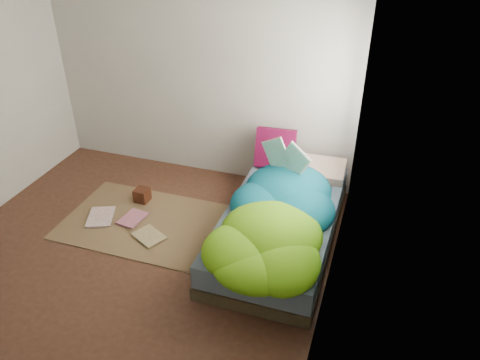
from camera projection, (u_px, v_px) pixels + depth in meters
name	position (u px, v px, depth m)	size (l,w,h in m)	color
ground	(130.00, 260.00, 4.27)	(3.50, 3.50, 0.00)	#3F2318
room_walls	(105.00, 91.00, 3.42)	(3.54, 3.54, 2.62)	#BBB8B1
bed	(280.00, 225.00, 4.43)	(1.00, 2.00, 0.34)	#342B1C
duvet	(275.00, 209.00, 4.08)	(0.96, 1.84, 0.34)	navy
rug	(144.00, 222.00, 4.75)	(1.60, 1.10, 0.01)	brown
pillow_floral	(317.00, 170.00, 4.86)	(0.57, 0.35, 0.13)	beige
pillow_magenta	(275.00, 148.00, 4.96)	(0.42, 0.13, 0.42)	#4E051A
open_book	(285.00, 148.00, 4.40)	(0.45, 0.10, 0.27)	#2A802F
wooden_box	(142.00, 195.00, 5.04)	(0.14, 0.14, 0.14)	#33170B
floor_book_a	(88.00, 218.00, 4.78)	(0.25, 0.35, 0.03)	white
floor_book_b	(124.00, 216.00, 4.81)	(0.21, 0.29, 0.03)	#D57B88
floor_book_c	(139.00, 241.00, 4.46)	(0.22, 0.30, 0.02)	tan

